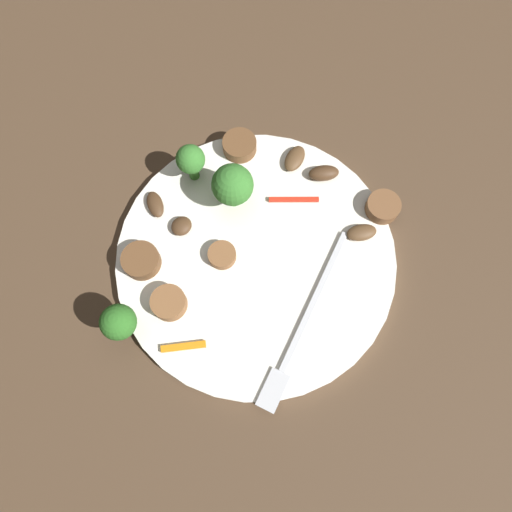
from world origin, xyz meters
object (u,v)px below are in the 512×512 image
Objects in this scene: broccoli_floret_2 at (233,185)px; sausage_slice_3 at (222,255)px; sausage_slice_0 at (141,261)px; sausage_slice_2 at (240,145)px; fork at (301,330)px; broccoli_floret_0 at (119,322)px; mushroom_4 at (361,233)px; pepper_strip_1 at (294,200)px; sausage_slice_4 at (169,303)px; plate at (256,258)px; broccoli_floret_1 at (191,160)px; mushroom_0 at (324,173)px; pepper_strip_0 at (183,347)px; sausage_slice_1 at (383,207)px; mushroom_3 at (295,159)px; mushroom_2 at (155,204)px; mushroom_1 at (181,226)px.

broccoli_floret_2 is 2.08× the size of sausage_slice_3.
sausage_slice_2 is at bearing 159.58° from sausage_slice_0.
fork is 0.16m from broccoli_floret_0.
mushroom_4 is 0.59× the size of pepper_strip_1.
mushroom_4 reaches higher than pepper_strip_1.
broccoli_floret_2 reaches higher than sausage_slice_4.
broccoli_floret_1 is (-0.07, -0.08, 0.04)m from plate.
sausage_slice_4 is 1.05× the size of mushroom_0.
fork is 6.11× the size of mushroom_4.
fork is 0.15m from broccoli_floret_2.
fork is at bearing 48.97° from broccoli_floret_1.
fork is 4.47× the size of pepper_strip_0.
sausage_slice_1 reaches higher than plate.
pepper_strip_1 is (-0.02, -0.07, -0.00)m from mushroom_4.
sausage_slice_0 is (-0.06, -0.01, -0.02)m from broccoli_floret_0.
sausage_slice_1 is 0.22m from sausage_slice_4.
sausage_slice_0 and sausage_slice_4 have the same top height.
sausage_slice_2 is 0.08m from pepper_strip_1.
sausage_slice_3 and mushroom_3 have the same top height.
sausage_slice_4 reaches higher than plate.
broccoli_floret_1 is at bearing 148.30° from mushroom_2.
sausage_slice_2 is 0.10m from mushroom_1.
pepper_strip_0 is at bearing -5.20° from sausage_slice_3.
mushroom_0 reaches higher than sausage_slice_3.
sausage_slice_0 is 1.08× the size of sausage_slice_1.
sausage_slice_1 is at bearing 99.21° from pepper_strip_1.
mushroom_3 is (-0.01, -0.03, -0.00)m from mushroom_0.
sausage_slice_1 is 0.09m from pepper_strip_1.
sausage_slice_2 is at bearing 163.66° from mushroom_1.
broccoli_floret_2 reaches higher than sausage_slice_0.
broccoli_floret_1 reaches higher than plate.
sausage_slice_3 is (0.08, 0.05, -0.03)m from broccoli_floret_1.
mushroom_0 reaches higher than pepper_strip_0.
fork is 0.15m from mushroom_1.
broccoli_floret_2 is 0.13m from mushroom_4.
broccoli_floret_2 is 0.15m from sausage_slice_1.
mushroom_4 is at bearing 103.59° from mushroom_1.
sausage_slice_2 is 0.09m from mushroom_0.
broccoli_floret_0 is at bearing -8.31° from mushroom_1.
sausage_slice_3 is (0.01, -0.03, 0.01)m from plate.
pepper_strip_1 is (-0.13, 0.08, -0.01)m from sausage_slice_4.
mushroom_1 is at bearing -96.04° from plate.
mushroom_2 is (0.03, -0.07, -0.03)m from broccoli_floret_2.
pepper_strip_0 is at bearing 88.12° from broccoli_floret_0.
fork is 5.05× the size of sausage_slice_0.
mushroom_1 is (0.09, -0.12, -0.00)m from mushroom_0.
broccoli_floret_0 is at bearing -64.52° from fork.
sausage_slice_1 reaches higher than pepper_strip_0.
sausage_slice_0 is 0.16m from pepper_strip_1.
mushroom_3 is at bearing 153.78° from broccoli_floret_0.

